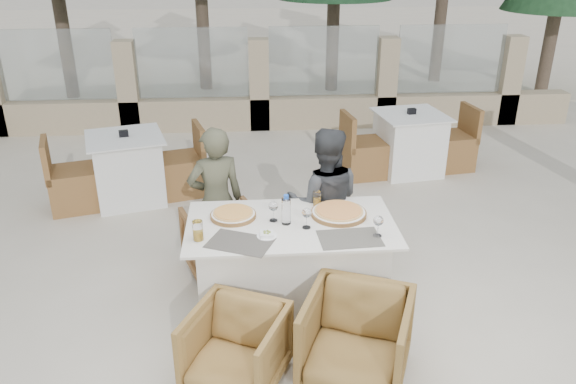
{
  "coord_description": "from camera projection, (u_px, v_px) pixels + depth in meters",
  "views": [
    {
      "loc": [
        -0.21,
        -3.82,
        2.75
      ],
      "look_at": [
        0.11,
        0.28,
        0.9
      ],
      "focal_mm": 35.0,
      "sensor_mm": 36.0,
      "label": 1
    }
  ],
  "objects": [
    {
      "name": "ground",
      "position": [
        278.0,
        306.0,
        4.62
      ],
      "size": [
        80.0,
        80.0,
        0.0
      ],
      "primitive_type": "plane",
      "color": "beige",
      "rests_on": "ground"
    },
    {
      "name": "sand_patch",
      "position": [
        251.0,
        37.0,
        17.35
      ],
      "size": [
        30.0,
        16.0,
        0.01
      ],
      "primitive_type": "cube",
      "color": "beige",
      "rests_on": "ground"
    },
    {
      "name": "dining_table",
      "position": [
        291.0,
        266.0,
        4.45
      ],
      "size": [
        1.6,
        0.9,
        0.77
      ],
      "primitive_type": null,
      "color": "silver",
      "rests_on": "ground"
    },
    {
      "name": "placemat_near_left",
      "position": [
        240.0,
        243.0,
        4.02
      ],
      "size": [
        0.53,
        0.45,
        0.0
      ],
      "primitive_type": "cube",
      "rotation": [
        0.0,
        0.0,
        -0.41
      ],
      "color": "#524D46",
      "rests_on": "dining_table"
    },
    {
      "name": "armchair_near_left",
      "position": [
        236.0,
        349.0,
        3.72
      ],
      "size": [
        0.8,
        0.81,
        0.56
      ],
      "primitive_type": "imported",
      "rotation": [
        0.0,
        0.0,
        -0.43
      ],
      "color": "olive",
      "rests_on": "ground"
    },
    {
      "name": "armchair_far_left",
      "position": [
        223.0,
        242.0,
        5.0
      ],
      "size": [
        0.81,
        0.82,
        0.59
      ],
      "primitive_type": "imported",
      "rotation": [
        0.0,
        0.0,
        3.49
      ],
      "color": "brown",
      "rests_on": "ground"
    },
    {
      "name": "olive_dish",
      "position": [
        267.0,
        234.0,
        4.1
      ],
      "size": [
        0.12,
        0.12,
        0.04
      ],
      "primitive_type": null,
      "rotation": [
        0.0,
        0.0,
        -0.05
      ],
      "color": "white",
      "rests_on": "dining_table"
    },
    {
      "name": "beer_glass_right",
      "position": [
        317.0,
        198.0,
        4.57
      ],
      "size": [
        0.08,
        0.08,
        0.12
      ],
      "primitive_type": "cylinder",
      "rotation": [
        0.0,
        0.0,
        -0.25
      ],
      "color": "gold",
      "rests_on": "dining_table"
    },
    {
      "name": "wine_glass_corner",
      "position": [
        378.0,
        225.0,
        4.08
      ],
      "size": [
        0.1,
        0.1,
        0.18
      ],
      "primitive_type": null,
      "rotation": [
        0.0,
        0.0,
        -0.42
      ],
      "color": "white",
      "rests_on": "dining_table"
    },
    {
      "name": "pizza_right",
      "position": [
        339.0,
        212.0,
        4.41
      ],
      "size": [
        0.47,
        0.47,
        0.06
      ],
      "primitive_type": "cylinder",
      "rotation": [
        0.0,
        0.0,
        0.08
      ],
      "color": "#CE541C",
      "rests_on": "dining_table"
    },
    {
      "name": "bg_table_b",
      "position": [
        409.0,
        143.0,
        7.15
      ],
      "size": [
        1.74,
        1.05,
        0.77
      ],
      "primitive_type": null,
      "rotation": [
        0.0,
        0.0,
        0.15
      ],
      "color": "white",
      "rests_on": "ground"
    },
    {
      "name": "wine_glass_near",
      "position": [
        307.0,
        217.0,
        4.19
      ],
      "size": [
        0.09,
        0.09,
        0.18
      ],
      "primitive_type": null,
      "rotation": [
        0.0,
        0.0,
        0.13
      ],
      "color": "white",
      "rests_on": "dining_table"
    },
    {
      "name": "diner_left",
      "position": [
        216.0,
        201.0,
        4.9
      ],
      "size": [
        0.56,
        0.44,
        1.34
      ],
      "primitive_type": "imported",
      "rotation": [
        0.0,
        0.0,
        3.4
      ],
      "color": "#4B4C37",
      "rests_on": "ground"
    },
    {
      "name": "armchair_far_right",
      "position": [
        324.0,
        232.0,
        5.18
      ],
      "size": [
        0.78,
        0.79,
        0.58
      ],
      "primitive_type": "imported",
      "rotation": [
        0.0,
        0.0,
        3.44
      ],
      "color": "brown",
      "rests_on": "ground"
    },
    {
      "name": "armchair_near_right",
      "position": [
        356.0,
        339.0,
        3.75
      ],
      "size": [
        0.89,
        0.9,
        0.63
      ],
      "primitive_type": "imported",
      "rotation": [
        0.0,
        0.0,
        -0.39
      ],
      "color": "olive",
      "rests_on": "ground"
    },
    {
      "name": "water_bottle",
      "position": [
        286.0,
        209.0,
        4.24
      ],
      "size": [
        0.08,
        0.08,
        0.24
      ],
      "primitive_type": "cylinder",
      "rotation": [
        0.0,
        0.0,
        0.09
      ],
      "color": "#A1BFD4",
      "rests_on": "dining_table"
    },
    {
      "name": "pizza_left",
      "position": [
        233.0,
        214.0,
        4.38
      ],
      "size": [
        0.47,
        0.47,
        0.05
      ],
      "primitive_type": "cylinder",
      "rotation": [
        0.0,
        0.0,
        -0.41
      ],
      "color": "orange",
      "rests_on": "dining_table"
    },
    {
      "name": "wine_glass_centre",
      "position": [
        273.0,
        210.0,
        4.3
      ],
      "size": [
        0.09,
        0.09,
        0.18
      ],
      "primitive_type": null,
      "rotation": [
        0.0,
        0.0,
        -0.15
      ],
      "color": "white",
      "rests_on": "dining_table"
    },
    {
      "name": "perimeter_wall_far",
      "position": [
        259.0,
        78.0,
        8.65
      ],
      "size": [
        10.0,
        0.34,
        1.6
      ],
      "primitive_type": null,
      "color": "tan",
      "rests_on": "ground"
    },
    {
      "name": "bg_table_a",
      "position": [
        128.0,
        169.0,
        6.35
      ],
      "size": [
        1.8,
        1.23,
        0.77
      ],
      "primitive_type": null,
      "rotation": [
        0.0,
        0.0,
        0.27
      ],
      "color": "silver",
      "rests_on": "ground"
    },
    {
      "name": "beer_glass_left",
      "position": [
        198.0,
        231.0,
        4.03
      ],
      "size": [
        0.08,
        0.08,
        0.15
      ],
      "primitive_type": "cylinder",
      "rotation": [
        0.0,
        0.0,
        0.01
      ],
      "color": "gold",
      "rests_on": "dining_table"
    },
    {
      "name": "diner_right",
      "position": [
        324.0,
        203.0,
        4.84
      ],
      "size": [
        0.7,
        0.57,
        1.36
      ],
      "primitive_type": "imported",
      "rotation": [
        0.0,
        0.0,
        3.05
      ],
      "color": "#36383B",
      "rests_on": "ground"
    },
    {
      "name": "placemat_near_right",
      "position": [
        350.0,
        238.0,
        4.08
      ],
      "size": [
        0.47,
        0.33,
        0.0
      ],
      "primitive_type": "cube",
      "rotation": [
        0.0,
        0.0,
        0.06
      ],
      "color": "#5B584E",
      "rests_on": "dining_table"
    }
  ]
}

